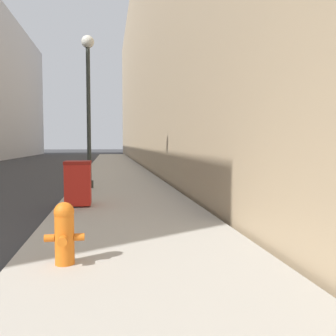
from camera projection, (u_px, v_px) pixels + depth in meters
sidewalk_right at (117, 170)px, 21.51m from camera, size 3.34×60.00×0.13m
building_right_stone at (211, 63)px, 30.08m from camera, size 12.00×60.00×16.03m
fire_hydrant at (64, 232)px, 4.50m from camera, size 0.47×0.36×0.76m
trash_bin at (78, 183)px, 8.73m from camera, size 0.60×0.61×1.05m
lamppost at (88, 93)px, 12.09m from camera, size 0.41×0.41×4.92m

